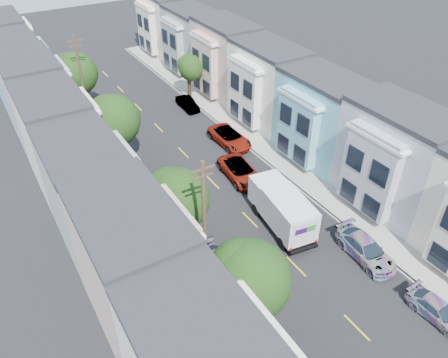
# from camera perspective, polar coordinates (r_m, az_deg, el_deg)

# --- Properties ---
(ground) EXTENTS (160.00, 160.00, 0.00)m
(ground) POSITION_cam_1_polar(r_m,az_deg,el_deg) (32.55, 9.40, -11.22)
(ground) COLOR black
(ground) RESTS_ON ground
(road_slab) EXTENTS (12.00, 70.00, 0.02)m
(road_slab) POSITION_cam_1_polar(r_m,az_deg,el_deg) (42.00, -3.49, 1.59)
(road_slab) COLOR black
(road_slab) RESTS_ON ground
(curb_left) EXTENTS (0.30, 70.00, 0.15)m
(curb_left) POSITION_cam_1_polar(r_m,az_deg,el_deg) (40.08, -11.12, -0.88)
(curb_left) COLOR gray
(curb_left) RESTS_ON ground
(curb_right) EXTENTS (0.30, 70.00, 0.15)m
(curb_right) POSITION_cam_1_polar(r_m,az_deg,el_deg) (44.59, 3.37, 3.92)
(curb_right) COLOR gray
(curb_right) RESTS_ON ground
(sidewalk_left) EXTENTS (2.60, 70.00, 0.15)m
(sidewalk_left) POSITION_cam_1_polar(r_m,az_deg,el_deg) (39.78, -12.85, -1.45)
(sidewalk_left) COLOR gray
(sidewalk_left) RESTS_ON ground
(sidewalk_right) EXTENTS (2.60, 70.00, 0.15)m
(sidewalk_right) POSITION_cam_1_polar(r_m,az_deg,el_deg) (45.24, 4.74, 4.36)
(sidewalk_right) COLOR gray
(sidewalk_right) RESTS_ON ground
(centerline) EXTENTS (0.12, 70.00, 0.01)m
(centerline) POSITION_cam_1_polar(r_m,az_deg,el_deg) (42.00, -3.49, 1.58)
(centerline) COLOR gold
(centerline) RESTS_ON ground
(townhouse_row_left) EXTENTS (5.00, 70.00, 8.50)m
(townhouse_row_left) POSITION_cam_1_polar(r_m,az_deg,el_deg) (39.20, -18.00, -3.24)
(townhouse_row_left) COLOR #76BEC9
(townhouse_row_left) RESTS_ON ground
(townhouse_row_right) EXTENTS (5.00, 70.00, 8.50)m
(townhouse_row_right) POSITION_cam_1_polar(r_m,az_deg,el_deg) (47.34, 8.52, 5.49)
(townhouse_row_right) COLOR #76BEC9
(townhouse_row_right) RESTS_ON ground
(tree_b) EXTENTS (4.60, 4.60, 7.44)m
(tree_b) POSITION_cam_1_polar(r_m,az_deg,el_deg) (24.49, 3.24, -13.11)
(tree_b) COLOR black
(tree_b) RESTS_ON ground
(tree_c) EXTENTS (4.70, 4.70, 6.85)m
(tree_c) POSITION_cam_1_polar(r_m,az_deg,el_deg) (30.76, -6.34, -2.79)
(tree_c) COLOR black
(tree_c) RESTS_ON ground
(tree_d) EXTENTS (4.70, 4.70, 7.39)m
(tree_d) POSITION_cam_1_polar(r_m,az_deg,el_deg) (40.54, -14.27, 7.40)
(tree_d) COLOR black
(tree_d) RESTS_ON ground
(tree_e) EXTENTS (4.70, 4.70, 7.55)m
(tree_e) POSITION_cam_1_polar(r_m,az_deg,el_deg) (51.25, -18.90, 12.84)
(tree_e) COLOR black
(tree_e) RESTS_ON ground
(tree_far_r) EXTENTS (3.10, 3.10, 5.28)m
(tree_far_r) POSITION_cam_1_polar(r_m,az_deg,el_deg) (54.31, -4.36, 14.20)
(tree_far_r) COLOR black
(tree_far_r) RESTS_ON ground
(utility_pole_near) EXTENTS (1.60, 0.26, 10.00)m
(utility_pole_near) POSITION_cam_1_polar(r_m,az_deg,el_deg) (27.42, -2.54, -6.41)
(utility_pole_near) COLOR #42301E
(utility_pole_near) RESTS_ON ground
(utility_pole_far) EXTENTS (1.60, 0.26, 10.00)m
(utility_pole_far) POSITION_cam_1_polar(r_m,az_deg,el_deg) (48.62, -17.96, 11.78)
(utility_pole_far) COLOR #42301E
(utility_pole_far) RESTS_ON ground
(fedex_truck) EXTENTS (2.61, 6.78, 3.25)m
(fedex_truck) POSITION_cam_1_polar(r_m,az_deg,el_deg) (34.41, 7.58, -3.79)
(fedex_truck) COLOR silver
(fedex_truck) RESTS_ON ground
(lead_sedan) EXTENTS (3.04, 5.71, 1.53)m
(lead_sedan) POSITION_cam_1_polar(r_m,az_deg,el_deg) (40.02, 2.15, 1.02)
(lead_sedan) COLOR black
(lead_sedan) RESTS_ON ground
(parked_left_c) EXTENTS (2.41, 4.89, 1.42)m
(parked_left_c) POSITION_cam_1_polar(r_m,az_deg,el_deg) (31.13, -0.17, -11.43)
(parked_left_c) COLOR #ADB8C9
(parked_left_c) RESTS_ON ground
(parked_left_d) EXTENTS (2.29, 4.57, 1.24)m
(parked_left_d) POSITION_cam_1_polar(r_m,az_deg,el_deg) (38.32, -8.35, -1.44)
(parked_left_d) COLOR #500607
(parked_left_d) RESTS_ON ground
(parked_right_a) EXTENTS (1.88, 4.14, 1.22)m
(parked_right_a) POSITION_cam_1_polar(r_m,az_deg,el_deg) (31.89, 26.18, -15.22)
(parked_right_a) COLOR #454545
(parked_right_a) RESTS_ON ground
(parked_right_b) EXTENTS (2.51, 5.18, 1.51)m
(parked_right_b) POSITION_cam_1_polar(r_m,az_deg,el_deg) (33.89, 17.99, -8.74)
(parked_right_b) COLOR silver
(parked_right_b) RESTS_ON ground
(parked_right_c) EXTENTS (2.68, 5.58, 1.53)m
(parked_right_c) POSITION_cam_1_polar(r_m,az_deg,el_deg) (45.14, 0.74, 5.44)
(parked_right_c) COLOR black
(parked_right_c) RESTS_ON ground
(parked_right_d) EXTENTS (1.45, 3.95, 1.31)m
(parked_right_d) POSITION_cam_1_polar(r_m,az_deg,el_deg) (52.51, -4.78, 9.76)
(parked_right_d) COLOR black
(parked_right_d) RESTS_ON ground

